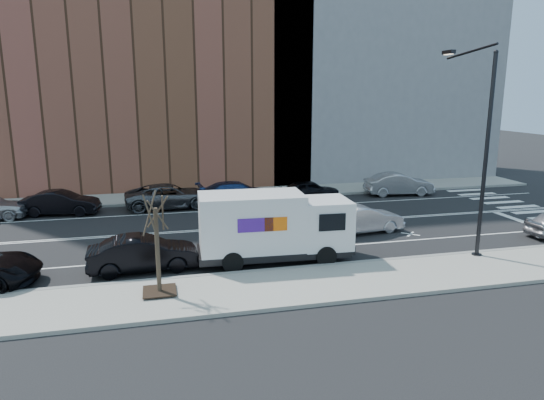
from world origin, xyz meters
name	(u,v)px	position (x,y,z in m)	size (l,w,h in m)	color
ground	(285,225)	(0.00, 0.00, 0.00)	(120.00, 120.00, 0.00)	black
sidewalk_near	(343,282)	(0.00, -8.80, 0.07)	(44.00, 3.60, 0.15)	gray
sidewalk_far	(254,193)	(0.00, 8.80, 0.07)	(44.00, 3.60, 0.15)	gray
curb_near	(327,266)	(0.00, -7.00, 0.08)	(44.00, 0.25, 0.17)	gray
curb_far	(259,198)	(0.00, 7.00, 0.08)	(44.00, 0.25, 0.17)	gray
crosswalk	(526,209)	(16.00, 0.00, 0.00)	(3.00, 14.00, 0.01)	white
road_markings	(285,225)	(0.00, 0.00, 0.00)	(40.00, 8.60, 0.01)	white
bldg_brick	(135,44)	(-8.00, 15.60, 11.00)	(26.00, 10.00, 22.00)	brown
bldg_concrete	(372,25)	(12.00, 15.60, 13.00)	(20.00, 10.00, 26.00)	slate
streetlight	(480,145)	(7.00, -6.91, 5.08)	(0.44, 4.02, 9.34)	black
street_tree	(158,259)	(-7.00, -8.40, 1.45)	(1.20, 1.20, 3.75)	black
fedex_van	(273,226)	(-2.02, -5.60, 1.61)	(6.84, 2.66, 3.08)	black
far_parked_b	(61,203)	(-12.65, 5.53, 0.74)	(1.56, 4.49, 1.48)	black
far_parked_c	(170,196)	(-6.14, 5.78, 0.78)	(2.59, 5.62, 1.56)	#48494F
far_parked_d	(237,193)	(-1.74, 5.70, 0.77)	(2.16, 5.31, 1.54)	navy
far_parked_e	(309,190)	(3.31, 5.75, 0.72)	(1.69, 4.21, 1.43)	black
far_parked_f	(399,184)	(10.21, 5.99, 0.80)	(1.70, 4.87, 1.61)	#9D9DA2
driving_sedan	(362,219)	(3.62, -2.37, 0.74)	(1.56, 4.48, 1.47)	#ADACB1
near_parked_rear_a	(144,254)	(-7.58, -5.51, 0.75)	(1.58, 4.52, 1.49)	black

